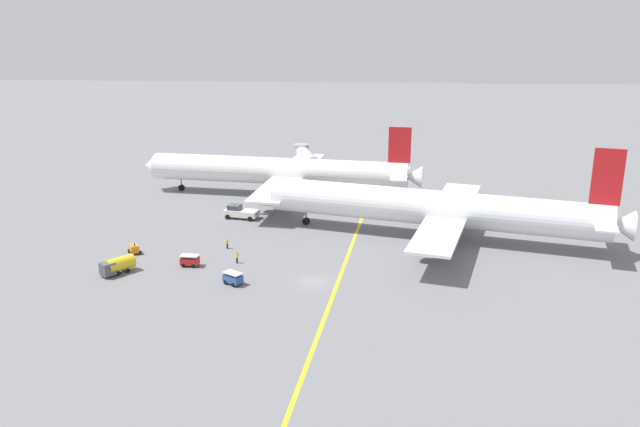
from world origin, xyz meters
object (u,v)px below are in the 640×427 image
Objects in this scene: airliner_at_gate_left at (280,171)px; gse_baggage_cart_near_cluster at (190,261)px; gse_fuel_bowser_stubby at (117,265)px; gse_gpu_cart_small at (134,249)px; pushback_tug at (240,212)px; gse_baggage_cart_trailing at (233,278)px; ground_crew_wing_walker_right at (237,257)px; airliner_being_pushed at (435,208)px; ground_crew_marshaller_foreground at (227,244)px; jet_bridge at (305,156)px.

gse_baggage_cart_near_cluster is at bearing -100.72° from airliner_at_gate_left.
gse_fuel_bowser_stubby is 8.34m from gse_gpu_cart_small.
pushback_tug is 2.98× the size of gse_baggage_cart_trailing.
ground_crew_wing_walker_right is (4.03, -22.53, -0.28)m from pushback_tug.
ground_crew_marshaller_foreground is (-33.09, -7.93, -4.33)m from airliner_being_pushed.
gse_baggage_cart_trailing is at bearing -89.89° from airliner_at_gate_left.
gse_fuel_bowser_stubby reaches higher than gse_baggage_cart_trailing.
gse_baggage_cart_trailing reaches higher than ground_crew_marshaller_foreground.
ground_crew_marshaller_foreground is at bearing 13.85° from gse_gpu_cart_small.
airliner_being_pushed is (29.24, -24.78, 0.04)m from airliner_at_gate_left.
pushback_tug is (-5.03, -16.32, -3.96)m from airliner_at_gate_left.
gse_baggage_cart_trailing is (7.78, -6.17, 0.00)m from gse_baggage_cart_near_cluster.
airliner_being_pushed reaches higher than gse_fuel_bowser_stubby.
airliner_being_pushed is 40.42m from gse_baggage_cart_near_cluster.
ground_crew_wing_walker_right is 6.77m from ground_crew_marshaller_foreground.
gse_baggage_cart_near_cluster is 0.17× the size of jet_bridge.
gse_baggage_cart_trailing is (5.12, -30.48, -0.32)m from pushback_tug.
gse_baggage_cart_near_cluster is at bearing -156.76° from airliner_being_pushed.
gse_baggage_cart_trailing is at bearing -92.43° from jet_bridge.
airliner_being_pushed is 53.43m from jet_bridge.
gse_baggage_cart_near_cluster is 11.05m from gse_gpu_cart_small.
gse_gpu_cart_small is (-47.03, -11.36, -4.38)m from airliner_being_pushed.
airliner_being_pushed is 36.72× the size of ground_crew_marshaller_foreground.
gse_baggage_cart_trailing is 1.83× the size of ground_crew_wing_walker_right.
ground_crew_marshaller_foreground is at bearing -85.89° from pushback_tug.
jet_bridge reaches higher than ground_crew_marshaller_foreground.
airliner_being_pushed is 22.81× the size of gse_gpu_cart_small.
airliner_at_gate_left reaches higher than ground_crew_marshaller_foreground.
gse_gpu_cart_small is at bearing 156.01° from gse_baggage_cart_near_cluster.
ground_crew_marshaller_foreground is at bearing -97.17° from jet_bridge.
airliner_being_pushed reaches higher than gse_gpu_cart_small.
gse_baggage_cart_near_cluster is (-7.69, -40.63, -4.27)m from airliner_at_gate_left.
pushback_tug is at bearing 83.76° from gse_baggage_cart_near_cluster.
airliner_being_pushed is 6.39× the size of pushback_tug.
gse_baggage_cart_near_cluster is 8.81m from ground_crew_marshaller_foreground.
jet_bridge reaches higher than gse_baggage_cart_near_cluster.
airliner_at_gate_left is at bearing 83.28° from ground_crew_marshaller_foreground.
ground_crew_wing_walker_right is at bearing -155.05° from airliner_being_pushed.
airliner_at_gate_left is at bearing -97.84° from jet_bridge.
pushback_tug is 3.57× the size of gse_gpu_cart_small.
pushback_tug is 24.46m from gse_baggage_cart_near_cluster.
gse_baggage_cart_near_cluster is (9.51, 3.80, -0.47)m from gse_fuel_bowser_stubby.
gse_baggage_cart_near_cluster is at bearing -23.99° from gse_gpu_cart_small.
airliner_being_pushed is at bearing -13.86° from pushback_tug.
gse_fuel_bowser_stubby is at bearing -160.97° from ground_crew_wing_walker_right.
airliner_at_gate_left reaches higher than ground_crew_wing_walker_right.
gse_gpu_cart_small is at bearing 149.19° from gse_baggage_cart_trailing.
airliner_being_pushed is 36.79m from gse_baggage_cart_trailing.
airliner_at_gate_left is at bearing 88.53° from ground_crew_wing_walker_right.
gse_fuel_bowser_stubby is at bearing 172.21° from gse_baggage_cart_trailing.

